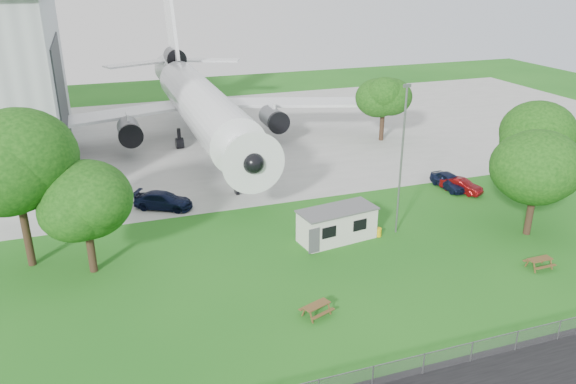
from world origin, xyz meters
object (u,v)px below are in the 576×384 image
object	(u,v)px
site_cabin	(337,224)
picnic_east	(538,268)
picnic_west	(316,315)
airliner	(199,101)

from	to	relation	value
site_cabin	picnic_east	bearing A→B (deg)	-37.15
picnic_west	picnic_east	bearing A→B (deg)	-19.70
picnic_east	airliner	bearing A→B (deg)	112.95
airliner	picnic_east	bearing A→B (deg)	-66.06
airliner	picnic_west	bearing A→B (deg)	-90.47
picnic_west	site_cabin	bearing A→B (deg)	39.13
airliner	picnic_east	world-z (taller)	airliner
airliner	site_cabin	distance (m)	29.96
site_cabin	picnic_west	xyz separation A→B (m)	(-5.42, -9.19, -1.31)
airliner	site_cabin	world-z (taller)	airliner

